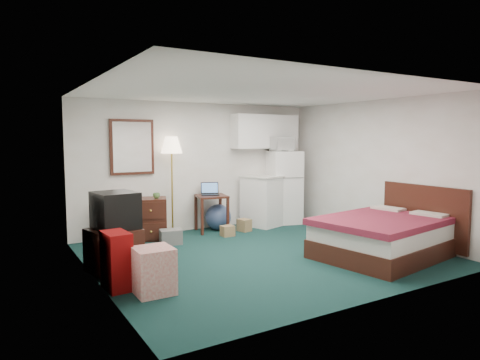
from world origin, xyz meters
TOP-DOWN VIEW (x-y plane):
  - floor at (0.00, 0.00)m, footprint 5.00×4.50m
  - ceiling at (0.00, 0.00)m, footprint 5.00×4.50m
  - walls at (0.00, 0.00)m, footprint 5.01×4.51m
  - mirror at (-1.35, 2.22)m, footprint 0.80×0.06m
  - upper_cabinets at (1.45, 2.08)m, footprint 1.50×0.35m
  - headboard at (2.46, -1.06)m, footprint 0.06×1.56m
  - dresser at (-1.39, 1.98)m, footprint 1.19×0.83m
  - floor_lamp at (-0.66, 2.05)m, footprint 0.40×0.40m
  - desk at (0.08, 1.88)m, footprint 0.67×0.67m
  - exercise_ball at (0.27, 1.96)m, footprint 0.52×0.52m
  - kitchen_counter at (1.40, 1.91)m, footprint 1.10×0.96m
  - fridge at (1.82, 1.88)m, footprint 0.77×0.77m
  - bed at (1.48, -1.06)m, footprint 2.08×1.73m
  - tv_stand at (-2.21, 0.31)m, footprint 0.72×0.76m
  - suitcase at (-2.35, -0.40)m, footprint 0.30×0.45m
  - retail_box at (-2.02, -0.76)m, footprint 0.44×0.44m
  - file_bin at (-0.97, 1.35)m, footprint 0.40×0.33m
  - cardboard_box_a at (0.16, 1.38)m, footprint 0.23×0.20m
  - cardboard_box_b at (0.65, 1.59)m, footprint 0.25×0.28m
  - laptop at (0.06, 1.90)m, footprint 0.43×0.39m
  - crt_tv at (-2.16, 0.35)m, footprint 0.61×0.65m
  - microwave at (1.76, 1.88)m, footprint 0.62×0.54m
  - book_a at (-1.68, 2.00)m, footprint 0.18×0.03m
  - book_b at (-1.43, 2.06)m, footprint 0.15×0.05m
  - mug at (-1.06, 1.80)m, footprint 0.14×0.12m

SIDE VIEW (x-z plane):
  - floor at x=0.00m, z-range -0.01..0.01m
  - cardboard_box_a at x=0.16m, z-range 0.00..0.19m
  - cardboard_box_b at x=0.65m, z-range 0.00..0.24m
  - file_bin at x=-0.97m, z-range 0.00..0.25m
  - exercise_ball at x=0.27m, z-range 0.00..0.51m
  - retail_box at x=-2.02m, z-range 0.00..0.54m
  - tv_stand at x=-2.21m, z-range 0.00..0.59m
  - bed at x=1.48m, z-range 0.00..0.60m
  - suitcase at x=-2.35m, z-range 0.00..0.70m
  - desk at x=0.08m, z-range 0.00..0.71m
  - dresser at x=-1.39m, z-range 0.00..0.74m
  - kitchen_counter at x=1.40m, z-range 0.00..1.01m
  - headboard at x=2.46m, z-range 0.05..1.05m
  - fridge at x=1.82m, z-range 0.00..1.54m
  - mug at x=-1.06m, z-range 0.74..0.87m
  - laptop at x=0.06m, z-range 0.71..0.95m
  - crt_tv at x=-2.16m, z-range 0.59..1.08m
  - book_b at x=-1.43m, z-range 0.74..0.94m
  - book_a at x=-1.68m, z-range 0.74..0.98m
  - floor_lamp at x=-0.66m, z-range 0.00..1.84m
  - walls at x=0.00m, z-range 0.00..2.50m
  - mirror at x=-1.35m, z-range 1.15..2.15m
  - microwave at x=1.76m, z-range 1.54..1.91m
  - upper_cabinets at x=1.45m, z-range 1.60..2.30m
  - ceiling at x=0.00m, z-range 2.50..2.50m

